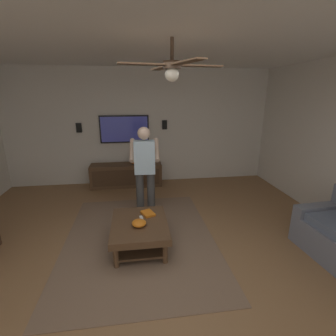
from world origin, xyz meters
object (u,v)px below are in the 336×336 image
object	(u,v)px
coffee_table	(140,229)
remote_white	(141,219)
person_standing	(145,167)
book	(148,213)
wall_speaker_left	(165,125)
wall_speaker_right	(79,128)
bowl	(139,223)
vase_round	(134,160)
media_console	(126,175)
ceiling_fan	(172,68)
tv	(124,129)

from	to	relation	value
coffee_table	remote_white	size ratio (longest dim) A/B	6.67
person_standing	book	distance (m)	0.94
wall_speaker_left	wall_speaker_right	size ratio (longest dim) A/B	1.00
wall_speaker_right	wall_speaker_left	bearing A→B (deg)	-90.00
person_standing	bowl	distance (m)	1.23
bowl	wall_speaker_right	bearing A→B (deg)	23.93
vase_round	wall_speaker_left	size ratio (longest dim) A/B	1.00
vase_round	remote_white	bearing A→B (deg)	-178.07
media_console	book	distance (m)	2.39
bowl	remote_white	xyz separation A→B (m)	(0.18, -0.04, -0.03)
person_standing	wall_speaker_right	world-z (taller)	person_standing
wall_speaker_left	wall_speaker_right	world-z (taller)	wall_speaker_left
wall_speaker_right	ceiling_fan	xyz separation A→B (m)	(-3.10, -1.73, 1.03)
book	ceiling_fan	world-z (taller)	ceiling_fan
coffee_table	vase_round	size ratio (longest dim) A/B	4.55
tv	person_standing	world-z (taller)	tv
person_standing	wall_speaker_left	xyz separation A→B (m)	(1.82, -0.59, 0.52)
remote_white	ceiling_fan	world-z (taller)	ceiling_fan
coffee_table	wall_speaker_right	world-z (taller)	wall_speaker_right
remote_white	wall_speaker_right	size ratio (longest dim) A/B	0.68
book	vase_round	bearing A→B (deg)	161.59
ceiling_fan	remote_white	bearing A→B (deg)	47.87
person_standing	book	world-z (taller)	person_standing
wall_speaker_left	book	bearing A→B (deg)	167.24
remote_white	book	world-z (taller)	book
remote_white	wall_speaker_left	bearing A→B (deg)	-21.75
coffee_table	vase_round	xyz separation A→B (m)	(2.57, 0.05, 0.36)
book	person_standing	bearing A→B (deg)	156.68
tv	vase_round	xyz separation A→B (m)	(-0.25, -0.20, -0.70)
wall_speaker_right	media_console	bearing A→B (deg)	-103.50
bowl	person_standing	bearing A→B (deg)	-7.52
book	ceiling_fan	xyz separation A→B (m)	(-0.49, -0.29, 2.03)
vase_round	wall_speaker_right	world-z (taller)	wall_speaker_right
person_standing	ceiling_fan	distance (m)	2.01
person_standing	vase_round	xyz separation A→B (m)	(1.55, 0.19, -0.27)
person_standing	tv	bearing A→B (deg)	14.94
wall_speaker_left	remote_white	bearing A→B (deg)	165.83
tv	ceiling_fan	size ratio (longest dim) A/B	0.97
media_console	bowl	bearing A→B (deg)	5.21
media_console	ceiling_fan	distance (m)	3.65
coffee_table	bowl	distance (m)	0.18
remote_white	vase_round	world-z (taller)	vase_round
book	remote_white	bearing A→B (deg)	-59.37
wall_speaker_right	book	bearing A→B (deg)	-151.03
bowl	book	world-z (taller)	bowl
tv	bowl	bearing A→B (deg)	4.78
media_console	wall_speaker_left	distance (m)	1.55
person_standing	wall_speaker_left	bearing A→B (deg)	-15.18
person_standing	wall_speaker_left	size ratio (longest dim) A/B	7.45
tv	ceiling_fan	bearing A→B (deg)	12.33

